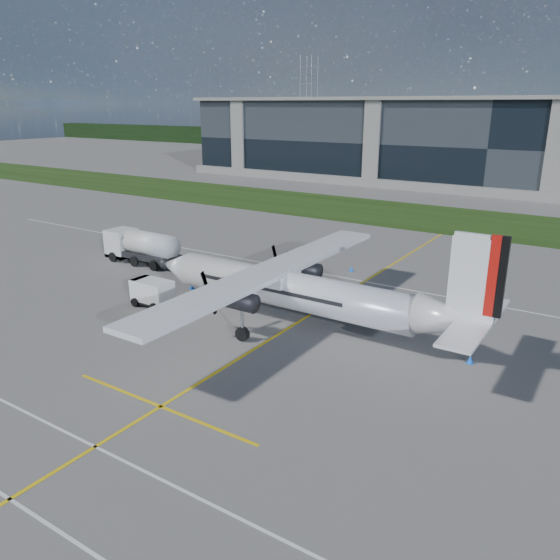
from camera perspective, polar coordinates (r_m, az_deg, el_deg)
ground at (r=67.76m, az=14.33°, el=5.12°), size 400.00×400.00×0.00m
grass_strip at (r=75.22m, az=16.38°, el=6.20°), size 400.00×18.00×0.04m
terminal_building at (r=105.13m, az=22.13°, el=12.92°), size 120.00×20.00×15.00m
tree_line at (r=164.52m, az=26.38°, el=12.17°), size 400.00×6.00×6.00m
pylon_west at (r=200.16m, az=3.00°, el=18.10°), size 9.00×4.60×30.00m
yellow_taxiway_centerline at (r=40.10m, az=4.01°, el=-3.14°), size 0.20×70.00×0.01m
turboprop_aircraft at (r=35.88m, az=2.20°, el=0.97°), size 25.28×26.22×7.86m
fuel_tanker_truck at (r=53.34m, az=-14.64°, el=3.43°), size 8.33×2.71×3.13m
baggage_tug at (r=41.67m, az=-13.17°, el=-1.33°), size 3.26×1.96×1.96m
ground_crew_person at (r=40.83m, az=-12.15°, el=-1.76°), size 0.56×0.76×1.83m
safety_cone_nose_stbd at (r=45.01m, az=-9.21°, el=-0.61°), size 0.36×0.36×0.50m
safety_cone_tail at (r=33.88m, az=19.25°, el=-7.83°), size 0.36×0.36×0.50m
safety_cone_stbdwing at (r=49.54m, az=7.47°, el=1.19°), size 0.36×0.36×0.50m
safety_cone_nose_port at (r=43.46m, az=-12.29°, el=-1.48°), size 0.36×0.36×0.50m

